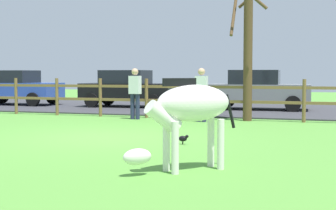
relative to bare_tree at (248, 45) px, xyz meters
name	(u,v)px	position (x,y,z in m)	size (l,w,h in m)	color
ground_plane	(107,137)	(-2.47, -4.98, -2.36)	(60.00, 60.00, 0.00)	#549338
parking_asphalt	(203,109)	(-2.47, 4.32, -2.34)	(28.00, 7.40, 0.05)	#38383D
paddock_fence	(171,96)	(-2.50, 0.02, -1.62)	(22.05, 0.11, 1.31)	brown
bare_tree	(248,45)	(0.00, 0.00, 0.00)	(1.22, 1.21, 4.43)	#513A23
zebra	(189,110)	(0.40, -8.19, -1.44)	(1.49, 1.51, 1.41)	white
crow_on_grass	(183,138)	(-0.46, -5.54, -2.24)	(0.22, 0.10, 0.20)	black
parked_car_blue	(16,87)	(-11.17, 3.97, -1.52)	(4.05, 1.98, 1.56)	#2D4CAD
parked_car_grey	(258,89)	(-0.25, 4.29, -1.52)	(4.06, 2.00, 1.56)	slate
parked_car_black	(128,88)	(-5.73, 4.20, -1.52)	(4.03, 1.94, 1.56)	black
visitor_left_of_tree	(135,91)	(-3.52, -0.58, -1.46)	(0.38, 0.25, 1.64)	#232847
visitor_right_of_tree	(201,92)	(-1.28, -0.75, -1.46)	(0.36, 0.23, 1.64)	#232847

